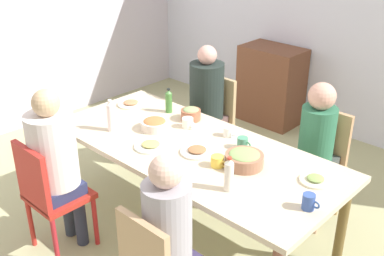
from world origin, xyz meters
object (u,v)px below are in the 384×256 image
(bowl_2, at_px, (244,159))
(person_1, at_px, (316,141))
(cup_1, at_px, (218,161))
(chair_3, at_px, (48,192))
(person_2, at_px, (206,98))
(plate_1, at_px, (131,104))
(bowl_0, at_px, (191,114))
(bottle_2, at_px, (111,116))
(chair_2, at_px, (212,118))
(person_0, at_px, (169,234))
(plate_3, at_px, (315,180))
(cup_2, at_px, (309,202))
(plate_2, at_px, (151,145))
(cup_0, at_px, (228,132))
(bottle_0, at_px, (229,175))
(plate_0, at_px, (197,151))
(side_cabinet, at_px, (271,85))
(dining_table, at_px, (192,155))
(chair_1, at_px, (319,158))
(person_3, at_px, (55,157))
(bottle_1, at_px, (169,101))
(cup_3, at_px, (188,123))
(cup_4, at_px, (243,143))
(bowl_1, at_px, (155,124))

(bowl_2, bearing_deg, person_1, 80.82)
(cup_1, bearing_deg, chair_3, -138.59)
(person_2, distance_m, plate_1, 0.69)
(person_2, distance_m, bowl_0, 0.52)
(bottle_2, bearing_deg, chair_2, 86.39)
(person_0, xyz_separation_m, plate_3, (0.34, 0.98, 0.05))
(person_0, relative_size, bowl_2, 4.59)
(plate_3, xyz_separation_m, cup_2, (0.12, -0.29, 0.04))
(plate_2, distance_m, cup_0, 0.61)
(cup_2, distance_m, bottle_0, 0.50)
(plate_0, xyz_separation_m, side_cabinet, (-0.86, 2.20, -0.31))
(dining_table, bearing_deg, bottle_2, -159.74)
(plate_3, distance_m, bowl_2, 0.48)
(plate_1, distance_m, cup_1, 1.29)
(chair_3, relative_size, plate_1, 3.86)
(person_0, bearing_deg, bowl_2, 98.36)
(chair_1, height_order, plate_1, chair_1)
(person_3, height_order, side_cabinet, person_3)
(bowl_0, bearing_deg, plate_0, -41.96)
(dining_table, xyz_separation_m, bottle_2, (-0.64, -0.24, 0.19))
(side_cabinet, bearing_deg, bottle_1, -84.04)
(plate_0, relative_size, cup_0, 2.26)
(person_2, bearing_deg, plate_1, -121.27)
(cup_0, bearing_deg, person_3, -120.74)
(chair_1, xyz_separation_m, person_3, (-1.14, -1.67, 0.25))
(plate_0, xyz_separation_m, cup_3, (-0.34, 0.26, 0.03))
(dining_table, bearing_deg, cup_4, 39.03)
(bowl_0, xyz_separation_m, bottle_1, (-0.24, -0.02, 0.05))
(dining_table, bearing_deg, bowl_2, 4.72)
(cup_1, distance_m, bottle_2, 0.98)
(person_3, relative_size, cup_4, 11.03)
(cup_0, distance_m, cup_4, 0.22)
(bowl_1, relative_size, bottle_1, 1.03)
(bowl_0, bearing_deg, bottle_1, -176.38)
(person_2, bearing_deg, chair_2, 90.00)
(person_1, xyz_separation_m, plate_2, (-0.78, -1.00, 0.06))
(person_1, xyz_separation_m, bottle_2, (-1.21, -1.03, 0.17))
(person_2, bearing_deg, plate_0, -51.50)
(chair_1, bearing_deg, bowl_0, -149.12)
(person_3, bearing_deg, side_cabinet, 93.82)
(person_2, xyz_separation_m, bowl_1, (0.16, -0.78, 0.05))
(cup_0, xyz_separation_m, bottle_0, (0.48, -0.58, 0.07))
(chair_2, relative_size, person_3, 0.71)
(cup_3, height_order, side_cabinet, side_cabinet)
(chair_1, distance_m, bottle_1, 1.32)
(chair_2, height_order, bowl_0, chair_2)
(person_3, xyz_separation_m, bottle_0, (1.14, 0.53, 0.10))
(bottle_1, bearing_deg, plate_2, -55.76)
(bowl_1, bearing_deg, chair_3, -99.94)
(chair_1, height_order, cup_1, chair_1)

